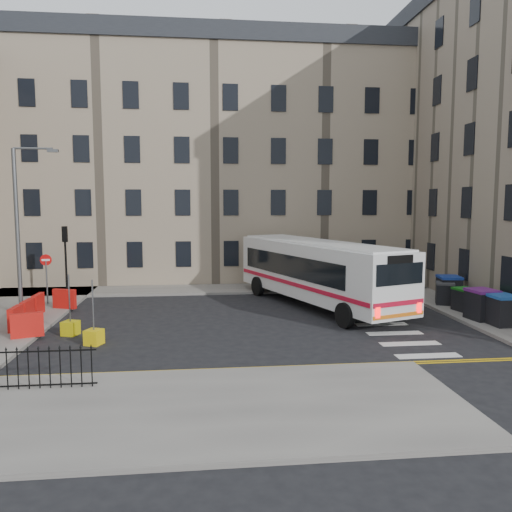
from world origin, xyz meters
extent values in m
plane|color=black|center=(0.00, 0.00, 0.00)|extent=(120.00, 120.00, 0.00)
cube|color=slate|center=(-6.00, 8.60, 0.07)|extent=(36.00, 3.20, 0.15)
cube|color=slate|center=(9.00, 4.00, 0.07)|extent=(2.40, 26.00, 0.15)
cube|color=slate|center=(-7.00, -10.00, 0.07)|extent=(20.00, 6.00, 0.15)
cube|color=gray|center=(-7.00, 15.50, 8.00)|extent=(38.00, 10.50, 16.00)
cube|color=black|center=(-7.00, 15.50, 16.60)|extent=(38.30, 10.80, 1.20)
cylinder|color=black|center=(-12.00, 6.50, 1.75)|extent=(0.12, 0.12, 3.20)
cube|color=black|center=(-12.00, 6.50, 3.80)|extent=(0.28, 0.22, 0.90)
cylinder|color=#595B5E|center=(-13.00, 2.00, 4.15)|extent=(0.20, 0.20, 8.00)
cube|color=#595B5E|center=(-13.00, 2.00, 8.22)|extent=(0.50, 0.22, 0.14)
cylinder|color=#595B5E|center=(-12.50, 4.50, 1.35)|extent=(0.08, 0.08, 2.40)
cube|color=red|center=(-12.50, 4.50, 2.85)|extent=(0.60, 0.04, 0.60)
cube|color=red|center=(-12.20, -1.00, 0.65)|extent=(0.25, 1.25, 1.00)
cube|color=red|center=(-12.20, 0.50, 0.65)|extent=(0.25, 1.25, 1.00)
cube|color=red|center=(-12.20, 2.00, 0.65)|extent=(0.25, 1.25, 1.00)
cube|color=red|center=(-11.30, 3.30, 0.65)|extent=(1.26, 0.66, 1.00)
cube|color=red|center=(-11.30, -2.30, 0.65)|extent=(1.26, 0.66, 1.00)
cube|color=silver|center=(1.94, 3.05, 2.01)|extent=(7.04, 12.86, 2.87)
cube|color=black|center=(0.39, 3.09, 2.24)|extent=(3.53, 9.52, 1.15)
cube|color=black|center=(3.10, 4.08, 2.24)|extent=(3.53, 9.52, 1.15)
cube|color=black|center=(-0.23, 8.99, 2.30)|extent=(2.40, 0.92, 1.26)
cube|color=black|center=(4.12, -2.90, 2.59)|extent=(2.40, 0.92, 0.92)
cube|color=#B30F27|center=(0.58, 2.55, 1.32)|extent=(4.30, 11.67, 0.21)
cube|color=#B30F27|center=(3.31, 3.55, 1.32)|extent=(4.30, 11.67, 0.21)
cube|color=#FF0C0C|center=(3.04, -3.30, 1.03)|extent=(0.25, 0.13, 0.46)
cube|color=#FF0C0C|center=(5.20, -2.52, 1.03)|extent=(0.25, 0.13, 0.46)
cylinder|color=black|center=(-0.87, 6.55, 0.57)|extent=(0.70, 1.19, 1.15)
cylinder|color=black|center=(1.83, 7.53, 0.57)|extent=(0.70, 1.19, 1.15)
cylinder|color=black|center=(2.13, -1.66, 0.57)|extent=(0.70, 1.19, 1.15)
cylinder|color=black|center=(4.83, -0.67, 0.57)|extent=(0.70, 1.19, 1.15)
cube|color=black|center=(9.09, -2.50, 0.77)|extent=(1.05, 1.21, 1.24)
cube|color=#1C4D9B|center=(9.09, -2.50, 1.45)|extent=(1.10, 1.26, 0.13)
cube|color=black|center=(8.77, -1.37, 0.80)|extent=(1.22, 1.37, 1.30)
cube|color=#631D6E|center=(8.77, -1.37, 1.51)|extent=(1.29, 1.43, 0.14)
cube|color=black|center=(8.98, 0.51, 0.68)|extent=(1.05, 1.16, 1.05)
cube|color=#176817|center=(8.98, 0.51, 1.26)|extent=(1.10, 1.21, 0.11)
cube|color=black|center=(8.79, 2.23, 0.69)|extent=(1.22, 1.30, 1.08)
cube|color=#353537|center=(8.79, 2.23, 1.28)|extent=(1.29, 1.36, 0.11)
cube|color=black|center=(9.27, 2.71, 0.80)|extent=(1.28, 1.42, 1.31)
cube|color=navy|center=(9.27, 2.71, 1.53)|extent=(1.35, 1.49, 0.14)
cube|color=yellow|center=(-8.49, -3.15, 0.30)|extent=(0.78, 0.78, 0.60)
cube|color=#CAB70B|center=(-9.79, -1.57, 0.30)|extent=(0.76, 0.76, 0.60)
camera|label=1|loc=(-4.21, -22.99, 5.60)|focal=35.00mm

